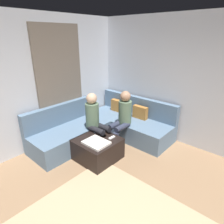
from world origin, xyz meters
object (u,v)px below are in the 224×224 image
Objects in this scene: sectional_couch at (105,127)px; ottoman at (97,149)px; coffee_mug at (96,130)px; person_on_couch_side at (96,119)px; game_remote at (112,138)px; person_on_couch_back at (122,117)px.

sectional_couch is 0.83m from ottoman.
coffee_mug is 0.23m from person_on_couch_side.
person_on_couch_side is (-0.49, 0.05, 0.23)m from game_remote.
person_on_couch_side reaches higher than ottoman.
person_on_couch_side is at bearing 173.95° from game_remote.
ottoman is at bearing 89.23° from person_on_couch_back.
ottoman is at bearing -56.23° from sectional_couch.
ottoman is 0.63× the size of person_on_couch_back.
person_on_couch_back is 1.00× the size of person_on_couch_side.
person_on_couch_side is at bearing 138.97° from ottoman.
ottoman is 0.38m from coffee_mug.
person_on_couch_back is at bearing 145.61° from person_on_couch_side.
sectional_couch is 0.59m from coffee_mug.
ottoman is 0.36m from game_remote.
coffee_mug is at bearing 45.19° from person_on_couch_side.
coffee_mug is at bearing -64.69° from sectional_couch.
sectional_couch is 0.81m from game_remote.
person_on_couch_side is at bearing 135.19° from coffee_mug.
ottoman is 0.63× the size of person_on_couch_side.
game_remote is (0.18, 0.22, 0.22)m from ottoman.
coffee_mug is at bearing 67.81° from person_on_couch_back.
game_remote is at bearing 50.71° from ottoman.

